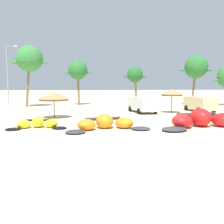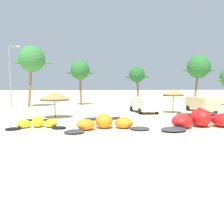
{
  "view_description": "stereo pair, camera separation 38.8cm",
  "coord_description": "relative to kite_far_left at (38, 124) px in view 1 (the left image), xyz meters",
  "views": [
    {
      "loc": [
        -6.55,
        -19.69,
        3.44
      ],
      "look_at": [
        -4.11,
        2.0,
        1.0
      ],
      "focal_mm": 39.53,
      "sensor_mm": 36.0,
      "label": 1
    },
    {
      "loc": [
        -6.17,
        -19.73,
        3.44
      ],
      "look_at": [
        -4.11,
        2.0,
        1.0
      ],
      "focal_mm": 39.53,
      "sensor_mm": 36.0,
      "label": 2
    }
  ],
  "objects": [
    {
      "name": "kite_left",
      "position": [
        5.34,
        -1.1,
        0.09
      ],
      "size": [
        6.75,
        3.64,
        1.13
      ],
      "color": "#333338",
      "rests_on": "ground"
    },
    {
      "name": "parked_car_second",
      "position": [
        10.78,
        9.79,
        0.75
      ],
      "size": [
        2.86,
        5.31,
        1.84
      ],
      "color": "silver",
      "rests_on": "ground"
    },
    {
      "name": "palm_leftmost",
      "position": [
        -4.46,
        19.15,
        6.91
      ],
      "size": [
        5.99,
        4.0,
        9.32
      ],
      "color": "brown",
      "rests_on": "ground"
    },
    {
      "name": "lamppost_west",
      "position": [
        -7.75,
        19.61,
        4.87
      ],
      "size": [
        1.75,
        0.24,
        9.35
      ],
      "color": "gray",
      "rests_on": "ground"
    },
    {
      "name": "kite_far_left",
      "position": [
        0.0,
        0.0,
        0.0
      ],
      "size": [
        4.86,
        2.3,
        0.9
      ],
      "color": "black",
      "rests_on": "ground"
    },
    {
      "name": "beach_umbrella_middle",
      "position": [
        14.25,
        8.92,
        2.14
      ],
      "size": [
        2.58,
        2.58,
        2.91
      ],
      "color": "brown",
      "rests_on": "ground"
    },
    {
      "name": "palm_left",
      "position": [
        2.7,
        21.79,
        5.41
      ],
      "size": [
        4.79,
        3.19,
        7.43
      ],
      "color": "brown",
      "rests_on": "ground"
    },
    {
      "name": "palm_center_left",
      "position": [
        22.01,
        19.25,
        5.92
      ],
      "size": [
        5.7,
        3.8,
        8.22
      ],
      "color": "brown",
      "rests_on": "ground"
    },
    {
      "name": "palm_left_of_gap",
      "position": [
        11.74,
        18.89,
        4.56
      ],
      "size": [
        3.79,
        2.53,
        6.28
      ],
      "color": "#7F6647",
      "rests_on": "ground"
    },
    {
      "name": "beach_umbrella_near_van",
      "position": [
        0.61,
        5.88,
        1.9
      ],
      "size": [
        3.13,
        3.13,
        2.7
      ],
      "color": "brown",
      "rests_on": "ground"
    },
    {
      "name": "kite_left_of_center",
      "position": [
        13.22,
        -1.17,
        0.23
      ],
      "size": [
        8.33,
        3.95,
        1.49
      ],
      "color": "#333338",
      "rests_on": "ground"
    },
    {
      "name": "ground_plane",
      "position": [
        10.27,
        -0.2,
        -0.34
      ],
      "size": [
        260.0,
        260.0,
        0.0
      ],
      "primitive_type": "plane",
      "color": "beige"
    },
    {
      "name": "parked_van",
      "position": [
        18.24,
        9.95,
        0.75
      ],
      "size": [
        2.47,
        5.22,
        1.84
      ],
      "color": "beige",
      "rests_on": "ground"
    }
  ]
}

